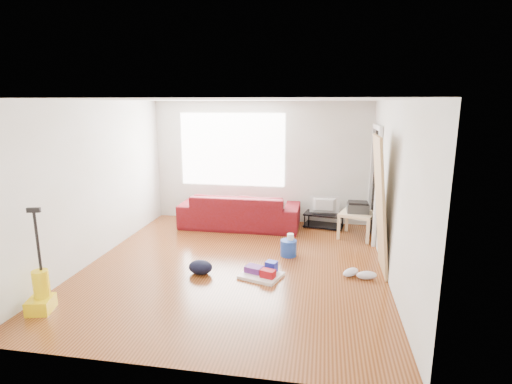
% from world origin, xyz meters
% --- Properties ---
extents(room, '(4.51, 5.01, 2.51)m').
position_xyz_m(room, '(0.07, 0.15, 1.25)').
color(room, '#55270D').
rests_on(room, ground).
extents(sofa, '(2.37, 0.93, 0.69)m').
position_xyz_m(sofa, '(-0.33, 1.95, 0.00)').
color(sofa, '#5A0F1C').
rests_on(sofa, ground).
extents(tv_stand, '(0.83, 0.57, 0.29)m').
position_xyz_m(tv_stand, '(1.34, 2.22, 0.15)').
color(tv_stand, black).
rests_on(tv_stand, ground).
extents(tv, '(0.59, 0.08, 0.34)m').
position_xyz_m(tv, '(1.34, 2.22, 0.46)').
color(tv, black).
rests_on(tv, tv_stand).
extents(side_table, '(0.74, 0.74, 0.48)m').
position_xyz_m(side_table, '(1.95, 1.69, 0.40)').
color(side_table, beige).
rests_on(side_table, ground).
extents(printer, '(0.39, 0.30, 0.20)m').
position_xyz_m(printer, '(1.95, 1.69, 0.58)').
color(printer, '#2E2E2E').
rests_on(printer, side_table).
extents(bucket, '(0.34, 0.34, 0.27)m').
position_xyz_m(bucket, '(0.78, 0.55, 0.00)').
color(bucket, '#1C3EA0').
rests_on(bucket, ground).
extents(toilet_paper, '(0.11, 0.11, 0.10)m').
position_xyz_m(toilet_paper, '(0.80, 0.58, 0.18)').
color(toilet_paper, silver).
rests_on(toilet_paper, bucket).
extents(cleaning_tray, '(0.67, 0.60, 0.20)m').
position_xyz_m(cleaning_tray, '(0.48, -0.33, 0.06)').
color(cleaning_tray, white).
rests_on(cleaning_tray, ground).
extents(backpack, '(0.41, 0.35, 0.20)m').
position_xyz_m(backpack, '(-0.43, -0.38, 0.00)').
color(backpack, black).
rests_on(backpack, ground).
extents(sneakers, '(0.52, 0.31, 0.12)m').
position_xyz_m(sneakers, '(1.85, -0.13, 0.06)').
color(sneakers, silver).
rests_on(sneakers, ground).
extents(vacuum, '(0.33, 0.36, 1.27)m').
position_xyz_m(vacuum, '(-2.00, -1.73, 0.24)').
color(vacuum, yellow).
rests_on(vacuum, ground).
extents(door_panel, '(0.25, 0.81, 2.01)m').
position_xyz_m(door_panel, '(2.13, 0.19, 0.00)').
color(door_panel, tan).
rests_on(door_panel, ground).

